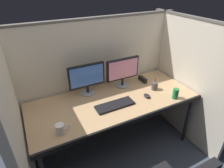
# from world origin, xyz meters

# --- Properties ---
(ground_plane) EXTENTS (8.00, 8.00, 0.00)m
(ground_plane) POSITION_xyz_m (0.00, 0.00, 0.00)
(ground_plane) COLOR #383F4C
(cubicle_partition_rear) EXTENTS (2.21, 0.06, 1.57)m
(cubicle_partition_rear) POSITION_xyz_m (0.00, 0.74, 0.79)
(cubicle_partition_rear) COLOR beige
(cubicle_partition_rear) RESTS_ON ground
(cubicle_partition_left) EXTENTS (0.06, 1.41, 1.57)m
(cubicle_partition_left) POSITION_xyz_m (-0.99, 0.20, 0.79)
(cubicle_partition_left) COLOR beige
(cubicle_partition_left) RESTS_ON ground
(cubicle_partition_right) EXTENTS (0.06, 1.41, 1.57)m
(cubicle_partition_right) POSITION_xyz_m (0.99, 0.20, 0.79)
(cubicle_partition_right) COLOR beige
(cubicle_partition_right) RESTS_ON ground
(desk) EXTENTS (1.90, 0.80, 0.74)m
(desk) POSITION_xyz_m (0.00, 0.29, 0.69)
(desk) COLOR tan
(desk) RESTS_ON ground
(monitor_left) EXTENTS (0.43, 0.17, 0.37)m
(monitor_left) POSITION_xyz_m (-0.21, 0.56, 0.96)
(monitor_left) COLOR gray
(monitor_left) RESTS_ON desk
(monitor_right) EXTENTS (0.43, 0.17, 0.37)m
(monitor_right) POSITION_xyz_m (0.24, 0.53, 0.96)
(monitor_right) COLOR gray
(monitor_right) RESTS_ON desk
(keyboard_main) EXTENTS (0.43, 0.15, 0.02)m
(keyboard_main) POSITION_xyz_m (-0.05, 0.19, 0.75)
(keyboard_main) COLOR black
(keyboard_main) RESTS_ON desk
(computer_mouse) EXTENTS (0.06, 0.10, 0.04)m
(computer_mouse) POSITION_xyz_m (0.36, 0.17, 0.76)
(computer_mouse) COLOR black
(computer_mouse) RESTS_ON desk
(red_stapler) EXTENTS (0.04, 0.15, 0.06)m
(red_stapler) POSITION_xyz_m (0.54, 0.51, 0.77)
(red_stapler) COLOR black
(red_stapler) RESTS_ON desk
(coffee_mug) EXTENTS (0.13, 0.08, 0.09)m
(coffee_mug) POSITION_xyz_m (-0.67, 0.06, 0.79)
(coffee_mug) COLOR silver
(coffee_mug) RESTS_ON desk
(pen_cup) EXTENTS (0.08, 0.08, 0.17)m
(pen_cup) POSITION_xyz_m (0.55, 0.27, 0.79)
(pen_cup) COLOR #4C4742
(pen_cup) RESTS_ON desk
(soda_can) EXTENTS (0.07, 0.07, 0.12)m
(soda_can) POSITION_xyz_m (0.64, 0.01, 0.80)
(soda_can) COLOR #197233
(soda_can) RESTS_ON desk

